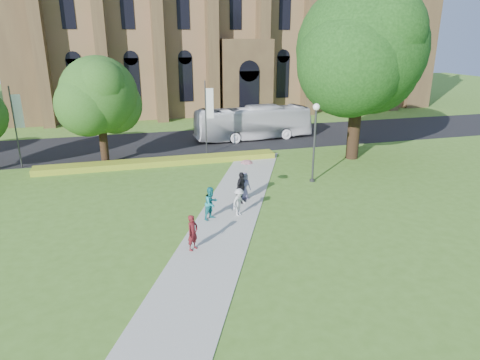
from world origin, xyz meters
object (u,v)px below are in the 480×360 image
object	(u,v)px
large_tree	(361,49)
tour_coach	(253,123)
streetlamp	(315,133)
pedestrian_0	(193,233)

from	to	relation	value
large_tree	tour_coach	distance (m)	12.28
streetlamp	tour_coach	xyz separation A→B (m)	(-0.15, 13.03, -1.73)
pedestrian_0	large_tree	bearing A→B (deg)	-1.45
streetlamp	pedestrian_0	xyz separation A→B (m)	(-9.37, -7.52, -2.41)
streetlamp	large_tree	xyz separation A→B (m)	(5.50, 4.50, 5.07)
tour_coach	large_tree	bearing A→B (deg)	-149.68
streetlamp	pedestrian_0	world-z (taller)	streetlamp
streetlamp	tour_coach	distance (m)	13.14
streetlamp	large_tree	distance (m)	8.73
tour_coach	pedestrian_0	size ratio (longest dim) A/B	6.59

